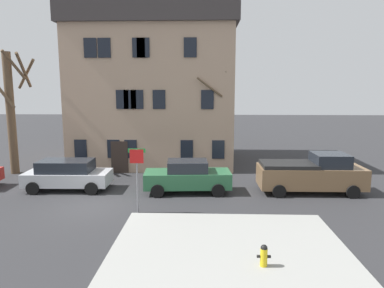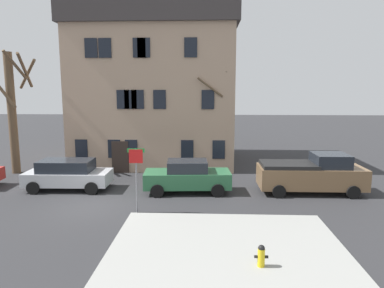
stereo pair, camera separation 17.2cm
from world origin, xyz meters
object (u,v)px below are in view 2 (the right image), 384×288
object	(u,v)px
car_green_sedan	(187,176)
street_sign_pole	(136,168)
tree_bare_near	(12,108)
building_main	(157,85)
fire_hydrant	(261,255)
pickup_truck_brown	(312,174)
tree_bare_mid	(208,114)
bicycle_leaning	(45,170)
car_silver_wagon	(68,174)

from	to	relation	value
car_green_sedan	street_sign_pole	size ratio (longest dim) A/B	1.60
tree_bare_near	street_sign_pole	size ratio (longest dim) A/B	2.69
building_main	fire_hydrant	distance (m)	18.26
pickup_truck_brown	fire_hydrant	bearing A→B (deg)	-115.08
pickup_truck_brown	car_green_sedan	bearing A→B (deg)	-178.08
building_main	pickup_truck_brown	size ratio (longest dim) A/B	2.13
building_main	tree_bare_mid	xyz separation A→B (m)	(3.88, -3.68, -1.90)
tree_bare_near	bicycle_leaning	world-z (taller)	tree_bare_near
building_main	fire_hydrant	size ratio (longest dim) A/B	16.97
tree_bare_mid	street_sign_pole	bearing A→B (deg)	-111.35
tree_bare_mid	car_silver_wagon	size ratio (longest dim) A/B	1.58
car_green_sedan	tree_bare_near	bearing A→B (deg)	161.21
car_silver_wagon	pickup_truck_brown	xyz separation A→B (m)	(13.12, -0.01, 0.16)
tree_bare_near	car_green_sedan	size ratio (longest dim) A/B	1.68
street_sign_pole	car_green_sedan	bearing A→B (deg)	57.36
tree_bare_near	car_green_sedan	xyz separation A→B (m)	(11.44, -3.89, -3.39)
car_green_sedan	bicycle_leaning	bearing A→B (deg)	160.64
car_silver_wagon	fire_hydrant	world-z (taller)	car_silver_wagon
fire_hydrant	street_sign_pole	size ratio (longest dim) A/B	0.24
fire_hydrant	bicycle_leaning	world-z (taller)	bicycle_leaning
tree_bare_near	bicycle_leaning	xyz separation A→B (m)	(2.19, -0.64, -3.88)
tree_bare_mid	fire_hydrant	distance (m)	13.45
building_main	car_silver_wagon	xyz separation A→B (m)	(-3.78, -8.34, -4.87)
bicycle_leaning	car_green_sedan	bearing A→B (deg)	-19.36
car_silver_wagon	pickup_truck_brown	bearing A→B (deg)	-0.04
building_main	car_silver_wagon	world-z (taller)	building_main
car_green_sedan	bicycle_leaning	size ratio (longest dim) A/B	2.76
car_silver_wagon	fire_hydrant	bearing A→B (deg)	-41.78
car_green_sedan	tree_bare_mid	bearing A→B (deg)	77.22
street_sign_pole	bicycle_leaning	distance (m)	9.82
building_main	car_green_sedan	distance (m)	10.24
tree_bare_near	car_silver_wagon	bearing A→B (deg)	-36.80
pickup_truck_brown	building_main	bearing A→B (deg)	138.22
car_silver_wagon	car_green_sedan	xyz separation A→B (m)	(6.55, -0.23, -0.00)
street_sign_pole	bicycle_leaning	world-z (taller)	street_sign_pole
tree_bare_mid	bicycle_leaning	size ratio (longest dim) A/B	4.28
building_main	fire_hydrant	xyz separation A→B (m)	(5.48, -16.61, -5.26)
pickup_truck_brown	street_sign_pole	distance (m)	9.34
car_green_sedan	pickup_truck_brown	world-z (taller)	pickup_truck_brown
tree_bare_mid	building_main	bearing A→B (deg)	136.48
car_silver_wagon	pickup_truck_brown	world-z (taller)	pickup_truck_brown
tree_bare_mid	street_sign_pole	distance (m)	8.88
car_silver_wagon	street_sign_pole	xyz separation A→B (m)	(4.49, -3.44, 1.16)
building_main	pickup_truck_brown	bearing A→B (deg)	-41.78
tree_bare_near	pickup_truck_brown	xyz separation A→B (m)	(18.02, -3.67, -3.23)
building_main	tree_bare_near	size ratio (longest dim) A/B	1.49
car_silver_wagon	street_sign_pole	bearing A→B (deg)	-37.48
car_green_sedan	pickup_truck_brown	xyz separation A→B (m)	(6.57, 0.22, 0.16)
tree_bare_near	fire_hydrant	xyz separation A→B (m)	(14.15, -11.93, -3.78)
building_main	car_green_sedan	xyz separation A→B (m)	(2.77, -8.57, -4.87)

